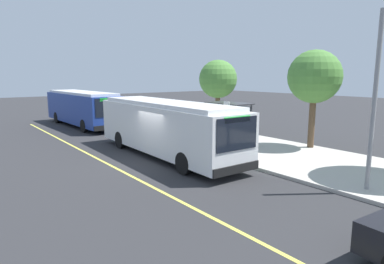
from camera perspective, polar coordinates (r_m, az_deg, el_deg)
ground_plane at (r=17.10m, az=-6.13°, el=-4.96°), size 120.00×120.00×0.00m
sidewalk_curb at (r=20.73m, az=8.22°, el=-2.21°), size 44.00×6.40×0.15m
lane_stripe_center at (r=16.11m, az=-12.88°, el=-6.05°), size 36.00×0.14×0.01m
transit_bus_main at (r=17.83m, az=-4.52°, el=0.97°), size 11.06×2.78×2.95m
transit_bus_second at (r=30.07m, az=-18.28°, el=4.04°), size 10.88×2.90×2.95m
bus_shelter at (r=21.24m, az=6.24°, el=3.16°), size 2.90×1.60×2.48m
waiting_bench at (r=21.52m, az=6.40°, el=-0.22°), size 1.60×0.48×0.95m
route_sign_post at (r=18.03m, az=5.94°, el=2.14°), size 0.44×0.08×2.80m
pedestrian_commuter at (r=20.36m, az=4.06°, el=0.64°), size 0.24×0.40×1.69m
street_tree_upstreet at (r=25.45m, az=4.46°, el=8.94°), size 2.86×2.86×5.31m
street_tree_downstreet at (r=20.31m, az=20.21°, el=8.79°), size 3.01×3.01×5.59m
utility_pole at (r=13.49m, az=28.73°, el=4.45°), size 0.16×0.16×6.40m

